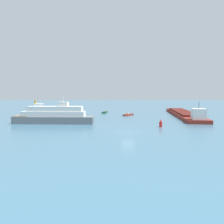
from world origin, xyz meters
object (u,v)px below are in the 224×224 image
at_px(white_riverboat, 54,116).
at_px(small_motorboat, 105,112).
at_px(cargo_barge, 184,114).
at_px(tugboat, 40,111).
at_px(channel_buoy_red, 161,124).
at_px(fishing_skiff, 128,115).

height_order(white_riverboat, small_motorboat, white_riverboat).
bearing_deg(cargo_barge, white_riverboat, -155.07).
xyz_separation_m(tugboat, small_motorboat, (23.02, 6.33, -1.08)).
height_order(tugboat, cargo_barge, cargo_barge).
xyz_separation_m(tugboat, channel_buoy_red, (36.57, -31.19, -0.53)).
bearing_deg(tugboat, channel_buoy_red, -40.46).
bearing_deg(tugboat, fishing_skiff, -7.01).
relative_size(fishing_skiff, cargo_barge, 0.10).
distance_m(white_riverboat, fishing_skiff, 29.16).
height_order(fishing_skiff, channel_buoy_red, channel_buoy_red).
bearing_deg(white_riverboat, small_motorboat, 67.99).
height_order(tugboat, fishing_skiff, tugboat).
bearing_deg(cargo_barge, tugboat, 173.04).
relative_size(tugboat, cargo_barge, 0.23).
bearing_deg(fishing_skiff, white_riverboat, -135.26).
bearing_deg(white_riverboat, cargo_barge, 24.93).
height_order(white_riverboat, channel_buoy_red, white_riverboat).
distance_m(white_riverboat, cargo_barge, 43.32).
bearing_deg(small_motorboat, fishing_skiff, -50.87).
bearing_deg(channel_buoy_red, fishing_skiff, 100.90).
height_order(tugboat, channel_buoy_red, tugboat).
height_order(tugboat, small_motorboat, tugboat).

